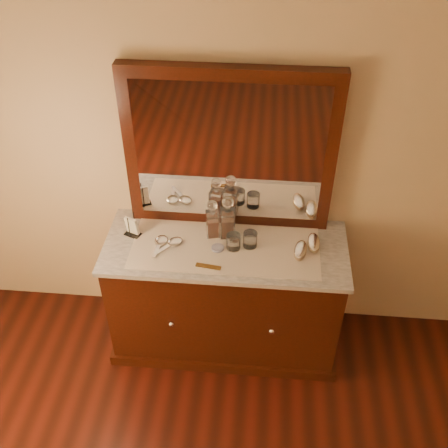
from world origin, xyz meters
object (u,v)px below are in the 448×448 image
Objects in this scene: comb at (208,266)px; hand_mirror_outer at (160,242)px; dresser_cabinet at (225,297)px; mirror_frame at (230,151)px; brush_near at (300,250)px; decanter_right at (228,221)px; decanter_left at (213,222)px; pin_dish at (218,248)px; brush_far at (314,243)px; hand_mirror_inner at (173,243)px; napkin_rack at (132,227)px.

hand_mirror_outer is at bearing 158.48° from comb.
mirror_frame is (0.00, 0.25, 0.94)m from dresser_cabinet.
brush_near is at bearing -3.75° from dresser_cabinet.
brush_near is (0.43, -0.13, -0.09)m from decanter_right.
mirror_frame is at bearing 87.53° from comb.
decanter_left is 1.25× the size of hand_mirror_outer.
mirror_frame is 5.91× the size of hand_mirror_outer.
dresser_cabinet is 0.64m from brush_near.
dresser_cabinet is at bearing 2.28° from hand_mirror_outer.
brush_near is (0.52, 0.16, 0.02)m from comb.
hand_mirror_outer is (-0.39, -0.26, -0.49)m from mirror_frame.
pin_dish is 0.36× the size of hand_mirror_outer.
comb is 0.85× the size of brush_near.
dresser_cabinet is at bearing -47.53° from decanter_left.
brush_far is at bearing 4.79° from dresser_cabinet.
hand_mirror_inner is (-0.31, -0.26, -0.49)m from mirror_frame.
brush_near is (0.44, -0.03, 0.47)m from dresser_cabinet.
decanter_left reaches higher than pin_dish.
napkin_rack is (-0.49, 0.24, 0.05)m from comb.
brush_near is at bearing -4.65° from napkin_rack.
napkin_rack is (-0.57, -0.19, -0.44)m from mirror_frame.
decanter_right is at bearing 81.59° from comb.
decanter_right is 0.46m from brush_near.
decanter_left reaches higher than brush_near.
brush_far reaches higher than hand_mirror_outer.
brush_near is at bearing -13.16° from decanter_left.
dresser_cabinet is at bearing 176.25° from brush_near.
mirror_frame is 0.73m from brush_far.
decanter_right is 1.39× the size of hand_mirror_outer.
hand_mirror_outer is at bearing 179.08° from brush_near.
brush_near is (0.44, -0.27, -0.47)m from mirror_frame.
decanter_right is (0.09, 0.00, 0.01)m from decanter_left.
napkin_rack is 0.79× the size of hand_mirror_inner.
mirror_frame is at bearing 147.88° from brush_near.
mirror_frame is 0.74m from napkin_rack.
mirror_frame is 8.32× the size of comb.
napkin_rack is at bearing 174.66° from dresser_cabinet.
dresser_cabinet is 7.53× the size of hand_mirror_inner.
dresser_cabinet is 4.97× the size of decanter_right.
mirror_frame reaches higher than hand_mirror_outer.
decanter_right is at bearing 173.95° from brush_far.
brush_near is 0.11m from brush_far.
decanter_left reaches higher than brush_far.
pin_dish is 0.48m from brush_near.
hand_mirror_outer reaches higher than dresser_cabinet.
comb is 0.54m from brush_near.
decanter_left is 0.54m from brush_near.
brush_near is (1.00, -0.08, -0.03)m from napkin_rack.
decanter_right reaches higher than brush_near.
pin_dish is 0.34m from hand_mirror_outer.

